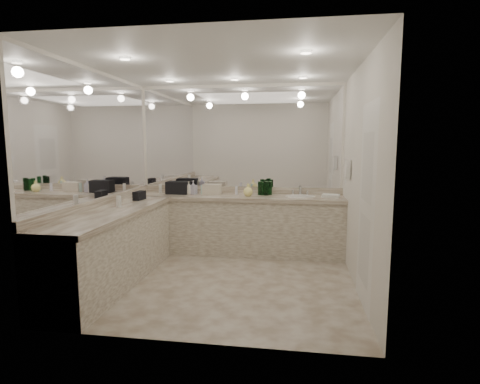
% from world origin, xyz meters
% --- Properties ---
extents(floor, '(3.20, 3.20, 0.00)m').
position_xyz_m(floor, '(0.00, 0.00, 0.00)').
color(floor, '#BFB3A2').
rests_on(floor, ground).
extents(ceiling, '(3.20, 3.20, 0.00)m').
position_xyz_m(ceiling, '(0.00, 0.00, 2.60)').
color(ceiling, white).
rests_on(ceiling, floor).
extents(wall_back, '(3.20, 0.02, 2.60)m').
position_xyz_m(wall_back, '(0.00, 1.50, 1.30)').
color(wall_back, silver).
rests_on(wall_back, floor).
extents(wall_left, '(0.02, 3.00, 2.60)m').
position_xyz_m(wall_left, '(-1.60, 0.00, 1.30)').
color(wall_left, silver).
rests_on(wall_left, floor).
extents(wall_right, '(0.02, 3.00, 2.60)m').
position_xyz_m(wall_right, '(1.60, 0.00, 1.30)').
color(wall_right, silver).
rests_on(wall_right, floor).
extents(vanity_back_base, '(3.20, 0.60, 0.84)m').
position_xyz_m(vanity_back_base, '(0.00, 1.20, 0.42)').
color(vanity_back_base, beige).
rests_on(vanity_back_base, floor).
extents(vanity_back_top, '(3.20, 0.64, 0.06)m').
position_xyz_m(vanity_back_top, '(0.00, 1.19, 0.87)').
color(vanity_back_top, beige).
rests_on(vanity_back_top, vanity_back_base).
extents(vanity_left_base, '(0.60, 2.40, 0.84)m').
position_xyz_m(vanity_left_base, '(-1.30, -0.30, 0.42)').
color(vanity_left_base, beige).
rests_on(vanity_left_base, floor).
extents(vanity_left_top, '(0.64, 2.42, 0.06)m').
position_xyz_m(vanity_left_top, '(-1.29, -0.30, 0.87)').
color(vanity_left_top, beige).
rests_on(vanity_left_top, vanity_left_base).
extents(backsplash_back, '(3.20, 0.04, 0.10)m').
position_xyz_m(backsplash_back, '(0.00, 1.48, 0.95)').
color(backsplash_back, beige).
rests_on(backsplash_back, vanity_back_top).
extents(backsplash_left, '(0.04, 3.00, 0.10)m').
position_xyz_m(backsplash_left, '(-1.58, 0.00, 0.95)').
color(backsplash_left, beige).
rests_on(backsplash_left, vanity_left_top).
extents(mirror_back, '(3.12, 0.01, 1.55)m').
position_xyz_m(mirror_back, '(0.00, 1.49, 1.77)').
color(mirror_back, white).
rests_on(mirror_back, wall_back).
extents(mirror_left, '(0.01, 2.92, 1.55)m').
position_xyz_m(mirror_left, '(-1.59, 0.00, 1.77)').
color(mirror_left, white).
rests_on(mirror_left, wall_left).
extents(sink, '(0.44, 0.44, 0.03)m').
position_xyz_m(sink, '(0.95, 1.20, 0.90)').
color(sink, white).
rests_on(sink, vanity_back_top).
extents(faucet, '(0.24, 0.16, 0.14)m').
position_xyz_m(faucet, '(0.95, 1.41, 0.97)').
color(faucet, silver).
rests_on(faucet, vanity_back_top).
extents(wall_phone, '(0.06, 0.10, 0.24)m').
position_xyz_m(wall_phone, '(1.56, 0.70, 1.35)').
color(wall_phone, white).
rests_on(wall_phone, wall_right).
extents(door, '(0.02, 0.82, 2.10)m').
position_xyz_m(door, '(1.59, -0.50, 1.05)').
color(door, white).
rests_on(door, wall_right).
extents(black_toiletry_bag, '(0.35, 0.23, 0.19)m').
position_xyz_m(black_toiletry_bag, '(-0.95, 1.22, 1.00)').
color(black_toiletry_bag, black).
rests_on(black_toiletry_bag, vanity_back_top).
extents(black_bag_spill, '(0.12, 0.23, 0.12)m').
position_xyz_m(black_bag_spill, '(-1.30, 0.55, 0.96)').
color(black_bag_spill, black).
rests_on(black_bag_spill, vanity_left_top).
extents(cream_cosmetic_case, '(0.29, 0.18, 0.16)m').
position_xyz_m(cream_cosmetic_case, '(-0.41, 1.26, 0.98)').
color(cream_cosmetic_case, beige).
rests_on(cream_cosmetic_case, vanity_back_top).
extents(hand_towel, '(0.28, 0.21, 0.04)m').
position_xyz_m(hand_towel, '(1.40, 1.20, 0.92)').
color(hand_towel, white).
rests_on(hand_towel, vanity_back_top).
extents(lotion_left, '(0.06, 0.06, 0.14)m').
position_xyz_m(lotion_left, '(-1.30, -0.08, 0.97)').
color(lotion_left, white).
rests_on(lotion_left, vanity_left_top).
extents(soap_bottle_a, '(0.08, 0.08, 0.20)m').
position_xyz_m(soap_bottle_a, '(-0.77, 1.19, 1.00)').
color(soap_bottle_a, white).
rests_on(soap_bottle_a, vanity_back_top).
extents(soap_bottle_b, '(0.12, 0.12, 0.22)m').
position_xyz_m(soap_bottle_b, '(-0.70, 1.21, 1.01)').
color(soap_bottle_b, '#B9B4CD').
rests_on(soap_bottle_b, vanity_back_top).
extents(soap_bottle_c, '(0.19, 0.19, 0.19)m').
position_xyz_m(soap_bottle_c, '(0.17, 1.14, 0.99)').
color(soap_bottle_c, '#FFF289').
rests_on(soap_bottle_c, vanity_back_top).
extents(green_bottle_0, '(0.07, 0.07, 0.21)m').
position_xyz_m(green_bottle_0, '(0.43, 1.25, 1.00)').
color(green_bottle_0, '#0D4217').
rests_on(green_bottle_0, vanity_back_top).
extents(green_bottle_1, '(0.07, 0.07, 0.21)m').
position_xyz_m(green_bottle_1, '(0.48, 1.33, 1.00)').
color(green_bottle_1, '#0D4217').
rests_on(green_bottle_1, vanity_back_top).
extents(green_bottle_2, '(0.07, 0.07, 0.20)m').
position_xyz_m(green_bottle_2, '(0.37, 1.27, 1.00)').
color(green_bottle_2, '#0D4217').
rests_on(green_bottle_2, vanity_back_top).
extents(green_bottle_3, '(0.07, 0.07, 0.21)m').
position_xyz_m(green_bottle_3, '(0.33, 1.30, 1.00)').
color(green_bottle_3, '#0D4217').
rests_on(green_bottle_3, vanity_back_top).
extents(green_bottle_4, '(0.06, 0.06, 0.22)m').
position_xyz_m(green_bottle_4, '(0.44, 1.24, 1.01)').
color(green_bottle_4, '#0D4217').
rests_on(green_bottle_4, vanity_back_top).
extents(amenity_bottle_0, '(0.05, 0.05, 0.12)m').
position_xyz_m(amenity_bottle_0, '(0.15, 1.19, 0.96)').
color(amenity_bottle_0, silver).
rests_on(amenity_bottle_0, vanity_back_top).
extents(amenity_bottle_1, '(0.05, 0.05, 0.14)m').
position_xyz_m(amenity_bottle_1, '(-1.28, 1.33, 0.97)').
color(amenity_bottle_1, white).
rests_on(amenity_bottle_1, vanity_back_top).
extents(amenity_bottle_2, '(0.05, 0.05, 0.15)m').
position_xyz_m(amenity_bottle_2, '(-0.56, 1.23, 0.97)').
color(amenity_bottle_2, silver).
rests_on(amenity_bottle_2, vanity_back_top).
extents(amenity_bottle_3, '(0.05, 0.05, 0.08)m').
position_xyz_m(amenity_bottle_3, '(-0.47, 1.32, 0.94)').
color(amenity_bottle_3, silver).
rests_on(amenity_bottle_3, vanity_back_top).
extents(amenity_bottle_4, '(0.04, 0.04, 0.14)m').
position_xyz_m(amenity_bottle_4, '(-0.03, 1.25, 0.97)').
color(amenity_bottle_4, silver).
rests_on(amenity_bottle_4, vanity_back_top).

